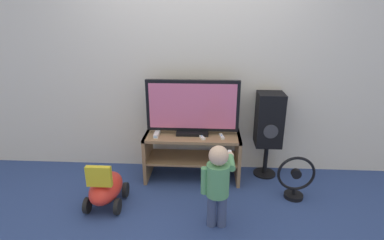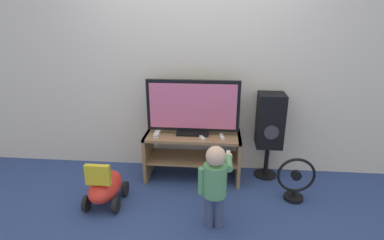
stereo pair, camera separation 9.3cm
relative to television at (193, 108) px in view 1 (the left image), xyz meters
The scene contains 11 objects.
ground_plane 0.87m from the television, 90.00° to the right, with size 16.00×16.00×0.00m, color navy.
wall_back 0.54m from the television, 90.00° to the left, with size 10.00×0.06×2.60m.
tv_stand 0.49m from the television, 90.00° to the right, with size 1.07×0.44×0.54m.
television is the anchor object (origin of this frame).
game_console 0.49m from the television, 169.36° to the right, with size 0.05×0.20×0.04m.
remote_primary 0.44m from the television, 15.24° to the right, with size 0.06×0.13×0.03m.
remote_secondary 0.33m from the television, 48.86° to the right, with size 0.08×0.13×0.03m.
child 0.97m from the television, 72.54° to the right, with size 0.30×0.45×0.78m.
speaker_tower 0.88m from the television, ahead, with size 0.29×0.29×0.99m.
floor_fan 1.30m from the television, 19.36° to the right, with size 0.38×0.19×0.47m.
ride_on_toy 1.21m from the television, 143.02° to the right, with size 0.33×0.52×0.50m.
Camera 1 is at (0.18, -2.87, 1.80)m, focal length 28.00 mm.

